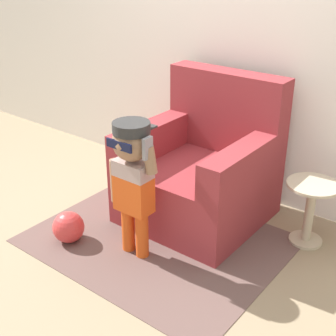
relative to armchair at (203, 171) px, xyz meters
The scene contains 7 objects.
ground_plane 0.40m from the armchair, 123.19° to the right, with size 10.00×10.00×0.00m, color #998466.
wall_back 1.09m from the armchair, 101.83° to the left, with size 10.00×0.05×2.60m.
armchair is the anchor object (origin of this frame).
person_child 0.72m from the armchair, 95.01° to the right, with size 0.37×0.28×0.90m.
side_table 0.78m from the armchair, ahead, with size 0.34×0.34×0.44m.
rug 0.59m from the armchair, 93.41° to the right, with size 1.61×1.28×0.01m.
toy_ball 1.01m from the armchair, 120.47° to the right, with size 0.21×0.21×0.21m.
Camera 1 is at (1.77, -2.37, 1.81)m, focal length 50.00 mm.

